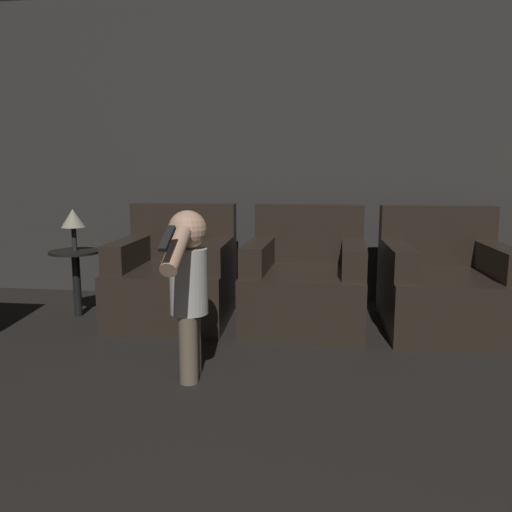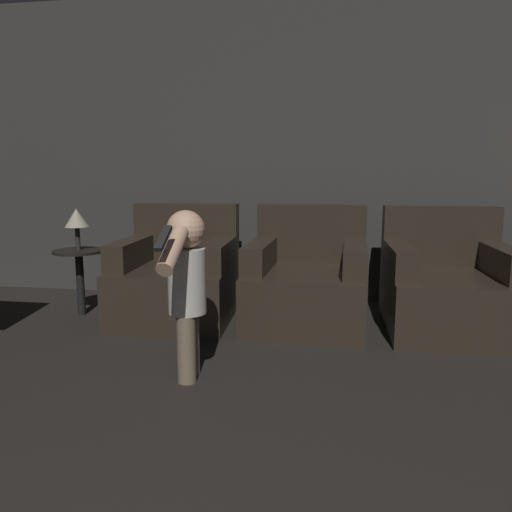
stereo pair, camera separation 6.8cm
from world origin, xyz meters
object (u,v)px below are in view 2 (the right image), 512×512
object	(u,v)px
armchair_right	(447,288)
lamp	(77,219)
armchair_middle	(307,283)
person_toddler	(186,281)
armchair_left	(178,279)

from	to	relation	value
armchair_right	lamp	size ratio (longest dim) A/B	2.87
armchair_right	armchair_middle	bearing A→B (deg)	178.46
armchair_right	lamp	xyz separation A→B (m)	(-2.75, -0.05, 0.46)
person_toddler	lamp	world-z (taller)	person_toddler
armchair_left	lamp	distance (m)	0.90
armchair_middle	person_toddler	world-z (taller)	person_toddler
armchair_right	armchair_left	bearing A→B (deg)	178.46
armchair_left	lamp	bearing A→B (deg)	-178.62
armchair_right	person_toddler	bearing A→B (deg)	-145.94
lamp	armchair_left	bearing A→B (deg)	3.95
person_toddler	armchair_middle	bearing A→B (deg)	-33.05
armchair_left	armchair_right	bearing A→B (deg)	-2.56
armchair_left	armchair_right	size ratio (longest dim) A/B	1.02
person_toddler	armchair_right	bearing A→B (deg)	-60.22
armchair_right	person_toddler	size ratio (longest dim) A/B	1.00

